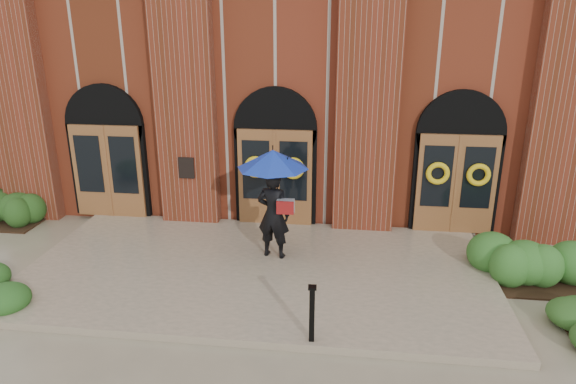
# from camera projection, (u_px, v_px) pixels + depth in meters

# --- Properties ---
(ground) EXTENTS (90.00, 90.00, 0.00)m
(ground) POSITION_uv_depth(u_px,v_px,m) (257.00, 277.00, 11.04)
(ground) COLOR gray
(ground) RESTS_ON ground
(landing) EXTENTS (10.00, 5.30, 0.15)m
(landing) POSITION_uv_depth(u_px,v_px,m) (258.00, 270.00, 11.15)
(landing) COLOR tan
(landing) RESTS_ON ground
(church_building) EXTENTS (16.20, 12.53, 7.00)m
(church_building) POSITION_uv_depth(u_px,v_px,m) (300.00, 70.00, 18.15)
(church_building) COLOR maroon
(church_building) RESTS_ON ground
(man_with_umbrella) EXTENTS (1.83, 1.83, 2.48)m
(man_with_umbrella) POSITION_uv_depth(u_px,v_px,m) (273.00, 183.00, 11.11)
(man_with_umbrella) COLOR black
(man_with_umbrella) RESTS_ON landing
(metal_post) EXTENTS (0.15, 0.15, 1.02)m
(metal_post) POSITION_uv_depth(u_px,v_px,m) (312.00, 312.00, 8.45)
(metal_post) COLOR black
(metal_post) RESTS_ON landing
(hedge_wall_right) EXTENTS (3.29, 1.32, 0.84)m
(hedge_wall_right) POSITION_uv_depth(u_px,v_px,m) (534.00, 264.00, 10.69)
(hedge_wall_right) COLOR #2C6021
(hedge_wall_right) RESTS_ON ground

